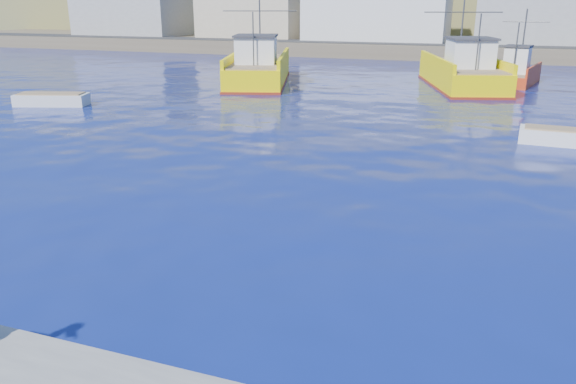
# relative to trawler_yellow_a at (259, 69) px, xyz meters

# --- Properties ---
(ground) EXTENTS (260.00, 260.00, 0.00)m
(ground) POSITION_rel_trawler_yellow_a_xyz_m (13.03, -33.52, -1.15)
(ground) COLOR #070E52
(ground) RESTS_ON ground
(dock_bollards) EXTENTS (36.20, 0.20, 0.30)m
(dock_bollards) POSITION_rel_trawler_yellow_a_xyz_m (13.63, -36.92, -0.50)
(dock_bollards) COLOR #4C4C4C
(dock_bollards) RESTS_ON dock
(trawler_yellow_a) EXTENTS (8.17, 14.02, 6.77)m
(trawler_yellow_a) POSITION_rel_trawler_yellow_a_xyz_m (0.00, 0.00, 0.00)
(trawler_yellow_a) COLOR #FFE602
(trawler_yellow_a) RESTS_ON ground
(trawler_yellow_b) EXTENTS (8.04, 13.57, 6.71)m
(trawler_yellow_b) POSITION_rel_trawler_yellow_a_xyz_m (16.00, 3.14, -0.03)
(trawler_yellow_b) COLOR #FFE602
(trawler_yellow_b) RESTS_ON ground
(boat_orange) EXTENTS (3.87, 7.22, 5.89)m
(boat_orange) POSITION_rel_trawler_yellow_a_xyz_m (20.06, 6.41, -0.18)
(boat_orange) COLOR red
(boat_orange) RESTS_ON ground
(skiff_left) EXTENTS (4.80, 2.92, 0.99)m
(skiff_left) POSITION_rel_trawler_yellow_a_xyz_m (-8.44, -14.50, -0.83)
(skiff_left) COLOR silver
(skiff_left) RESTS_ON ground
(skiff_mid) EXTENTS (4.30, 1.71, 0.92)m
(skiff_mid) POSITION_rel_trawler_yellow_a_xyz_m (21.91, -14.77, -0.86)
(skiff_mid) COLOR silver
(skiff_mid) RESTS_ON ground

